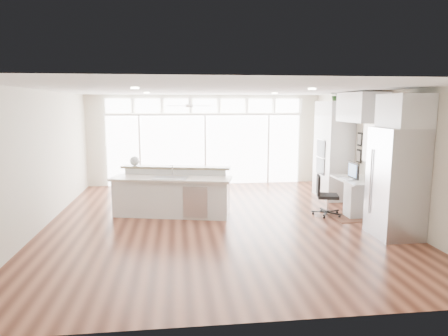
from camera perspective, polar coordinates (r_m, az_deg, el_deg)
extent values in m
cube|color=#492216|center=(8.45, -0.72, -7.59)|extent=(7.00, 8.00, 0.02)
cube|color=silver|center=(8.11, -0.76, 11.10)|extent=(7.00, 8.00, 0.02)
cube|color=beige|center=(12.13, -2.74, 4.01)|extent=(7.00, 0.04, 2.70)
cube|color=beige|center=(4.28, 4.95, -5.31)|extent=(7.00, 0.04, 2.70)
cube|color=beige|center=(8.54, -24.78, 1.09)|extent=(0.04, 8.00, 2.70)
cube|color=beige|center=(9.22, 21.46, 1.81)|extent=(0.04, 8.00, 2.70)
cube|color=white|center=(12.10, -2.71, 2.57)|extent=(5.80, 0.06, 2.08)
cube|color=white|center=(12.03, -2.75, 8.88)|extent=(5.90, 0.06, 0.40)
cube|color=white|center=(9.44, 20.46, 3.25)|extent=(0.04, 0.85, 0.85)
cube|color=white|center=(10.86, -4.99, 9.37)|extent=(1.16, 1.16, 0.32)
cube|color=#EDE7C9|center=(8.30, -0.91, 10.91)|extent=(3.40, 3.00, 0.02)
cube|color=silver|center=(10.71, 15.34, 2.50)|extent=(0.64, 1.20, 2.50)
cube|color=silver|center=(9.47, 18.29, -3.79)|extent=(0.72, 1.30, 0.76)
cube|color=silver|center=(9.27, 19.12, 8.18)|extent=(0.64, 1.30, 0.64)
cube|color=#B1B1B6|center=(7.91, 23.41, -1.97)|extent=(0.76, 0.90, 2.00)
cube|color=silver|center=(7.82, 24.39, 7.45)|extent=(0.64, 0.90, 0.60)
cube|color=black|center=(10.01, 18.80, 2.77)|extent=(0.06, 0.22, 0.80)
cube|color=silver|center=(8.80, -7.48, -3.48)|extent=(2.75, 1.54, 1.03)
cube|color=#381B11|center=(9.13, 18.24, -6.69)|extent=(1.05, 0.79, 0.01)
cube|color=black|center=(9.03, 14.60, -3.85)|extent=(0.55, 0.52, 0.88)
sphere|color=silver|center=(9.33, -12.65, 0.99)|extent=(0.24, 0.24, 0.22)
cube|color=black|center=(9.33, 18.02, -0.34)|extent=(0.08, 0.48, 0.40)
cube|color=white|center=(9.30, 17.01, -1.52)|extent=(0.17, 0.36, 0.02)
imported|color=#2B5223|center=(10.65, 15.65, 9.84)|extent=(0.32, 0.35, 0.24)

